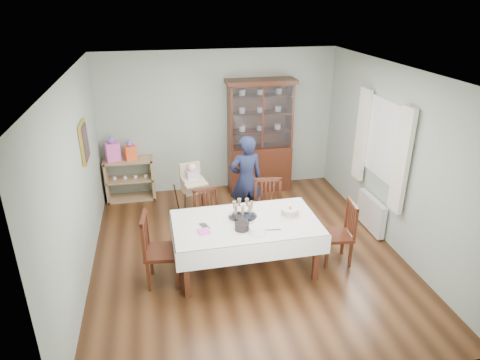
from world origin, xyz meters
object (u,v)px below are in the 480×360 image
object	(u,v)px
chair_end_right	(337,244)
woman	(246,180)
china_cabinet	(260,135)
sideboard	(130,179)
chair_far_left	(210,231)
chair_far_right	(268,223)
birthday_cake	(290,212)
high_chair	(193,199)
dining_table	(246,245)
gift_bag_pink	(113,150)
champagne_tray	(243,213)
gift_bag_orange	(130,151)
chair_end_left	(162,262)

from	to	relation	value
chair_end_right	woman	distance (m)	1.84
china_cabinet	sideboard	size ratio (longest dim) A/B	2.42
chair_far_left	chair_far_right	distance (m)	0.92
birthday_cake	high_chair	bearing A→B (deg)	128.98
china_cabinet	birthday_cake	bearing A→B (deg)	-94.40
china_cabinet	woman	xyz separation A→B (m)	(-0.55, -1.26, -0.36)
sideboard	chair_far_left	world-z (taller)	chair_far_left
sideboard	dining_table	bearing A→B (deg)	-58.05
woman	gift_bag_pink	xyz separation A→B (m)	(-2.20, 1.27, 0.24)
woman	champagne_tray	bearing A→B (deg)	70.50
high_chair	gift_bag_orange	xyz separation A→B (m)	(-1.02, 1.07, 0.55)
woman	gift_bag_orange	xyz separation A→B (m)	(-1.89, 1.27, 0.20)
chair_far_right	champagne_tray	xyz separation A→B (m)	(-0.53, -0.58, 0.54)
champagne_tray	birthday_cake	xyz separation A→B (m)	(0.66, -0.05, -0.02)
high_chair	gift_bag_orange	world-z (taller)	gift_bag_orange
chair_far_left	chair_end_right	xyz separation A→B (m)	(1.74, -0.76, 0.01)
dining_table	woman	distance (m)	1.46
chair_far_left	chair_far_right	size ratio (longest dim) A/B	0.93
sideboard	birthday_cake	size ratio (longest dim) A/B	3.24
dining_table	chair_end_left	size ratio (longest dim) A/B	1.98
dining_table	champagne_tray	distance (m)	0.46
china_cabinet	chair_far_right	world-z (taller)	china_cabinet
chair_end_right	high_chair	bearing A→B (deg)	-124.97
gift_bag_orange	china_cabinet	bearing A→B (deg)	-0.04
chair_far_right	chair_end_right	bearing A→B (deg)	-34.71
high_chair	gift_bag_orange	distance (m)	1.58
dining_table	chair_end_right	distance (m)	1.34
gift_bag_pink	woman	bearing A→B (deg)	-29.90
china_cabinet	birthday_cake	size ratio (longest dim) A/B	7.84
china_cabinet	high_chair	world-z (taller)	china_cabinet
chair_far_left	high_chair	bearing A→B (deg)	89.76
dining_table	chair_far_left	xyz separation A→B (m)	(-0.41, 0.69, -0.11)
chair_end_left	gift_bag_pink	xyz separation A→B (m)	(-0.74, 2.70, 0.70)
chair_far_right	chair_end_left	size ratio (longest dim) A/B	0.97
chair_end_right	champagne_tray	distance (m)	1.47
sideboard	chair_far_right	xyz separation A→B (m)	(2.17, -1.97, -0.11)
high_chair	gift_bag_pink	distance (m)	1.81
chair_end_right	gift_bag_pink	size ratio (longest dim) A/B	2.04
chair_far_left	chair_end_left	bearing A→B (deg)	-145.73
chair_far_right	chair_far_left	bearing A→B (deg)	-171.76
chair_far_left	woman	bearing A→B (deg)	33.28
sideboard	champagne_tray	distance (m)	3.06
woman	high_chair	world-z (taller)	woman
chair_end_right	china_cabinet	bearing A→B (deg)	-164.09
champagne_tray	gift_bag_orange	world-z (taller)	gift_bag_orange
chair_end_left	gift_bag_orange	distance (m)	2.82
woman	china_cabinet	bearing A→B (deg)	-118.78
gift_bag_orange	high_chair	bearing A→B (deg)	-46.34
chair_end_left	chair_end_right	distance (m)	2.50
gift_bag_pink	chair_end_left	bearing A→B (deg)	-74.65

